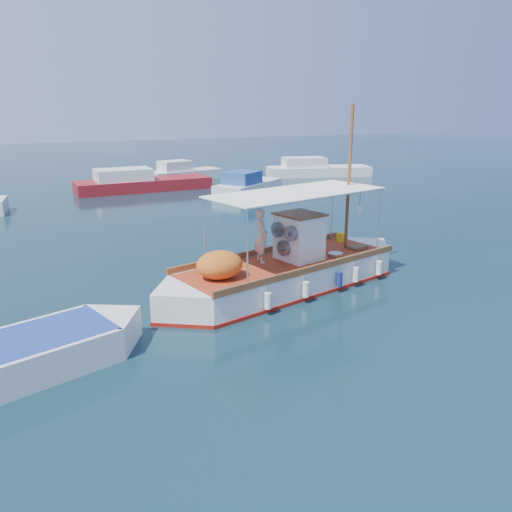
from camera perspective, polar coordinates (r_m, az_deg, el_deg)
name	(u,v)px	position (r m, az deg, el deg)	size (l,w,h in m)	color
ground	(288,294)	(15.80, 3.64, -4.39)	(160.00, 160.00, 0.00)	black
fishing_caique	(286,272)	(16.19, 3.46, -1.89)	(9.58, 4.03, 5.97)	white
bg_boat_n	(140,184)	(36.68, -13.16, 8.05)	(9.39, 2.88, 1.80)	maroon
bg_boat_ne	(247,187)	(34.33, -1.01, 7.92)	(6.04, 5.07, 1.80)	silver
bg_boat_e	(315,170)	(43.98, 6.81, 9.71)	(9.18, 4.95, 1.80)	silver
bg_boat_far_n	(183,174)	(41.53, -8.34, 9.26)	(6.34, 3.22, 1.80)	silver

